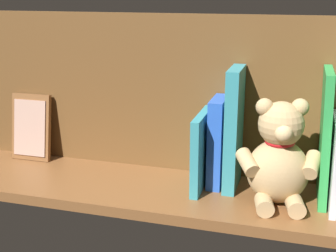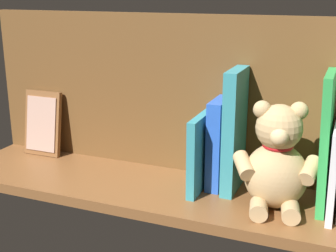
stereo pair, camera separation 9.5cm
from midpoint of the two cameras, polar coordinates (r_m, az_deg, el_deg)
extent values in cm
cube|color=brown|center=(100.49, 2.74, -7.99)|extent=(98.82, 25.33, 2.20)
cube|color=brown|center=(103.84, 4.81, 3.79)|extent=(98.82, 1.50, 35.49)
cube|color=silver|center=(93.45, 22.62, -4.87)|extent=(1.50, 15.80, 17.08)
cube|color=green|center=(93.24, 21.70, -1.86)|extent=(2.42, 13.11, 26.14)
ellipsoid|color=tan|center=(92.28, 16.03, -5.94)|extent=(13.81, 12.80, 12.67)
sphere|color=tan|center=(89.14, 16.52, -0.22)|extent=(8.71, 8.71, 8.71)
sphere|color=tan|center=(88.66, 18.79, 1.68)|extent=(3.37, 3.37, 3.37)
sphere|color=tan|center=(88.03, 14.58, 1.93)|extent=(3.37, 3.37, 3.37)
sphere|color=#DBB77F|center=(85.80, 16.67, -1.34)|extent=(3.37, 3.37, 3.37)
cylinder|color=tan|center=(90.76, 20.01, -5.19)|extent=(3.95, 6.63, 4.69)
cylinder|color=tan|center=(89.63, 12.37, -4.81)|extent=(5.72, 6.87, 4.69)
cylinder|color=tan|center=(89.58, 17.87, -10.08)|extent=(4.18, 5.29, 3.37)
cylinder|color=tan|center=(89.04, 14.17, -9.93)|extent=(4.18, 5.29, 3.37)
torus|color=red|center=(90.17, 16.34, -2.33)|extent=(6.74, 6.74, 0.99)
cube|color=teal|center=(95.85, 11.02, -0.67)|extent=(2.58, 10.96, 25.47)
cube|color=blue|center=(98.09, 9.06, -2.19)|extent=(2.94, 9.69, 18.88)
cube|color=teal|center=(96.97, 7.01, -3.19)|extent=(1.71, 14.54, 16.09)
cube|color=brown|center=(119.43, -12.95, 0.30)|extent=(10.07, 3.98, 16.22)
cube|color=tan|center=(118.87, -13.15, 0.21)|extent=(8.45, 2.70, 13.51)
camera|label=1|loc=(0.05, -87.14, 0.86)|focal=49.57mm
camera|label=2|loc=(0.05, 92.86, -0.86)|focal=49.57mm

